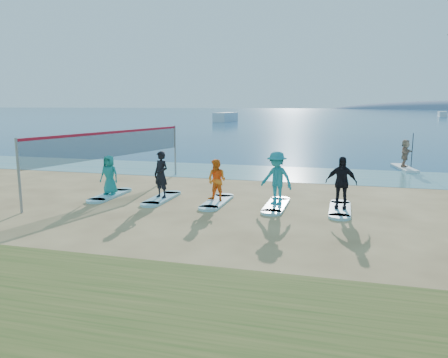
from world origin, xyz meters
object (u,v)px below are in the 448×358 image
(surfboard_1, at_px, (162,198))
(surfboard_3, at_px, (276,205))
(boat_offshore_a, at_px, (226,122))
(student_1, at_px, (161,174))
(surfboard_0, at_px, (110,195))
(surfboard_2, at_px, (217,202))
(surfboard_4, at_px, (340,209))
(boat_offshore_b, at_px, (442,117))
(volleyball_net, at_px, (113,145))
(paddleboard, at_px, (404,168))
(student_2, at_px, (217,180))
(student_3, at_px, (277,178))
(student_0, at_px, (109,175))
(paddleboarder, at_px, (405,153))
(student_4, at_px, (341,183))

(surfboard_1, height_order, surfboard_3, same)
(boat_offshore_a, height_order, student_1, student_1)
(surfboard_0, distance_m, surfboard_2, 4.37)
(surfboard_1, height_order, surfboard_2, same)
(surfboard_1, bearing_deg, boat_offshore_a, 103.30)
(surfboard_1, distance_m, surfboard_4, 6.55)
(boat_offshore_b, height_order, surfboard_2, boat_offshore_b)
(volleyball_net, xyz_separation_m, surfboard_3, (7.04, -1.25, -1.86))
(paddleboard, bearing_deg, surfboard_4, -116.91)
(student_2, bearing_deg, surfboard_2, 0.00)
(surfboard_2, relative_size, surfboard_4, 1.00)
(volleyball_net, bearing_deg, student_3, -10.07)
(student_0, bearing_deg, surfboard_4, 0.78)
(student_1, bearing_deg, paddleboarder, 70.07)
(volleyball_net, xyz_separation_m, student_2, (4.86, -1.25, -1.05))
(student_0, bearing_deg, surfboard_1, 0.78)
(boat_offshore_b, bearing_deg, surfboard_3, -97.71)
(boat_offshore_a, bearing_deg, student_2, -67.94)
(student_3, bearing_deg, surfboard_0, -157.59)
(student_2, height_order, student_4, student_4)
(surfboard_3, bearing_deg, boat_offshore_b, 76.67)
(volleyball_net, distance_m, student_0, 1.71)
(student_3, bearing_deg, paddleboarder, 85.55)
(boat_offshore_b, height_order, surfboard_4, boat_offshore_b)
(volleyball_net, height_order, surfboard_0, volleyball_net)
(surfboard_4, bearing_deg, surfboard_0, 180.00)
(surfboard_3, bearing_deg, surfboard_0, 180.00)
(surfboard_2, bearing_deg, student_1, 180.00)
(boat_offshore_b, xyz_separation_m, student_1, (-31.85, -116.02, 0.97))
(surfboard_0, height_order, student_1, student_1)
(surfboard_0, height_order, surfboard_3, same)
(student_0, xyz_separation_m, student_3, (6.55, 0.00, 0.17))
(surfboard_1, relative_size, student_1, 1.25)
(student_0, distance_m, student_3, 6.55)
(student_1, bearing_deg, student_2, 22.34)
(paddleboard, bearing_deg, student_2, -135.21)
(surfboard_3, height_order, surfboard_4, same)
(student_1, height_order, surfboard_2, student_1)
(surfboard_0, distance_m, student_4, 8.78)
(student_0, height_order, student_3, student_3)
(boat_offshore_b, bearing_deg, paddleboard, -96.19)
(boat_offshore_a, height_order, surfboard_3, boat_offshore_a)
(boat_offshore_b, bearing_deg, student_4, -96.68)
(surfboard_1, bearing_deg, surfboard_4, 0.00)
(student_4, bearing_deg, student_1, -176.18)
(paddleboarder, bearing_deg, student_3, 171.90)
(paddleboard, relative_size, paddleboarder, 1.98)
(paddleboarder, xyz_separation_m, surfboard_4, (-3.31, -10.85, -0.83))
(surfboard_2, height_order, surfboard_3, same)
(boat_offshore_a, xyz_separation_m, surfboard_3, (20.72, -69.15, 0.04))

